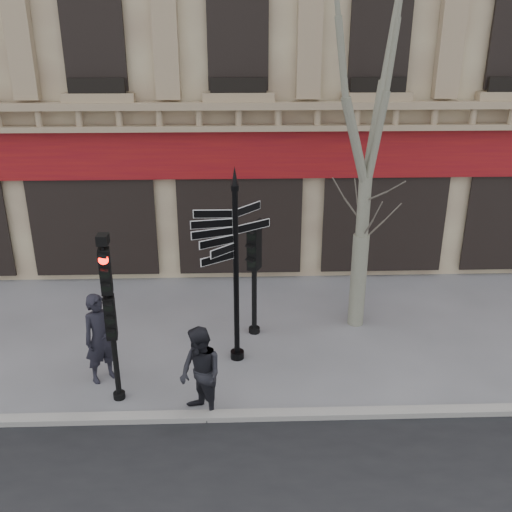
# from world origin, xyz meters

# --- Properties ---
(ground) EXTENTS (80.00, 80.00, 0.00)m
(ground) POSITION_xyz_m (0.00, 0.00, 0.00)
(ground) COLOR slate
(ground) RESTS_ON ground
(kerb) EXTENTS (80.00, 0.25, 0.12)m
(kerb) POSITION_xyz_m (0.00, -1.40, 0.06)
(kerb) COLOR #97948F
(kerb) RESTS_ON ground
(fingerpost) EXTENTS (2.35, 2.35, 4.24)m
(fingerpost) POSITION_xyz_m (-0.11, 0.67, 2.84)
(fingerpost) COLOR black
(fingerpost) RESTS_ON ground
(traffic_signal_main) EXTENTS (0.41, 0.32, 3.37)m
(traffic_signal_main) POSITION_xyz_m (-2.39, -0.70, 2.13)
(traffic_signal_main) COLOR black
(traffic_signal_main) RESTS_ON ground
(traffic_signal_secondary) EXTENTS (0.54, 0.48, 2.67)m
(traffic_signal_secondary) POSITION_xyz_m (0.30, 1.78, 1.86)
(traffic_signal_secondary) COLOR black
(traffic_signal_secondary) RESTS_ON ground
(plane_tree) EXTENTS (3.32, 3.32, 8.81)m
(plane_tree) POSITION_xyz_m (2.76, 2.14, 6.18)
(plane_tree) COLOR gray
(plane_tree) RESTS_ON ground
(pedestrian_a) EXTENTS (0.82, 0.79, 1.89)m
(pedestrian_a) POSITION_xyz_m (-2.82, -0.02, 0.95)
(pedestrian_a) COLOR black
(pedestrian_a) RESTS_ON ground
(pedestrian_b) EXTENTS (1.07, 1.11, 1.81)m
(pedestrian_b) POSITION_xyz_m (-0.76, -1.30, 0.91)
(pedestrian_b) COLOR black
(pedestrian_b) RESTS_ON ground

